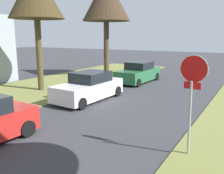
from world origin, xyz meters
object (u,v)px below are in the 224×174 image
Objects in this scene: street_tree_left_far at (106,0)px; parked_sedan_white at (89,87)px; stop_sign_far at (193,84)px; parked_sedan_green at (138,73)px.

street_tree_left_far reaches higher than parked_sedan_white.
street_tree_left_far is 1.89× the size of parked_sedan_white.
stop_sign_far is 0.67× the size of parked_sedan_white.
stop_sign_far reaches higher than parked_sedan_green.
stop_sign_far is at bearing -30.58° from parked_sedan_white.
parked_sedan_green is (-6.40, 10.20, -1.47)m from stop_sign_far.
stop_sign_far is 7.64m from parked_sedan_white.
stop_sign_far is 15.99m from street_tree_left_far.
street_tree_left_far reaches higher than parked_sedan_green.
stop_sign_far is 0.35× the size of street_tree_left_far.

